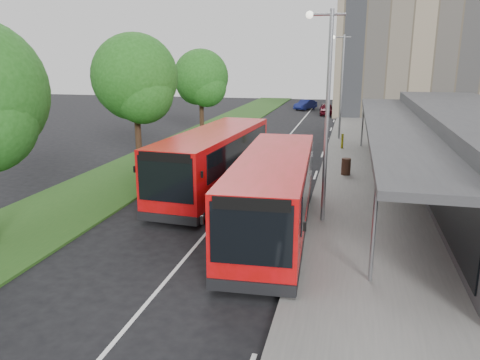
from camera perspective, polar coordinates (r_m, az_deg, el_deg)
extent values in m
plane|color=black|center=(17.98, -4.01, -6.36)|extent=(120.00, 120.00, 0.00)
cube|color=slate|center=(36.56, 14.67, 4.18)|extent=(5.00, 80.00, 0.15)
cube|color=#1E4817|center=(38.50, -5.10, 5.08)|extent=(5.00, 80.00, 0.10)
cube|color=silver|center=(32.06, 4.01, 3.07)|extent=(0.12, 70.00, 0.01)
cube|color=silver|center=(15.51, 5.62, -9.93)|extent=(0.12, 2.00, 0.01)
cube|color=silver|center=(21.08, 7.89, -3.24)|extent=(0.12, 2.00, 0.01)
cube|color=silver|center=(26.84, 9.19, 0.62)|extent=(0.12, 2.00, 0.01)
cube|color=silver|center=(32.68, 10.02, 3.11)|extent=(0.12, 2.00, 0.01)
cube|color=silver|center=(38.57, 10.60, 4.84)|extent=(0.12, 2.00, 0.01)
cube|color=silver|center=(44.49, 11.03, 6.11)|extent=(0.12, 2.00, 0.01)
cube|color=silver|center=(50.43, 11.36, 7.08)|extent=(0.12, 2.00, 0.01)
cube|color=silver|center=(56.39, 11.62, 7.85)|extent=(0.12, 2.00, 0.01)
cube|color=silver|center=(62.35, 11.84, 8.47)|extent=(0.12, 2.00, 0.01)
cube|color=tan|center=(58.72, 23.09, 16.08)|extent=(22.00, 12.00, 18.00)
cube|color=#323235|center=(25.10, 26.82, 2.90)|extent=(5.00, 26.00, 4.00)
cube|color=black|center=(24.71, 21.03, 2.39)|extent=(0.06, 24.00, 2.20)
cube|color=#323235|center=(24.28, 18.39, 6.51)|extent=(2.80, 26.00, 0.25)
cylinder|color=gray|center=(13.87, 15.96, -6.14)|extent=(0.12, 0.12, 3.30)
cylinder|color=gray|center=(35.32, 14.69, 6.42)|extent=(0.12, 0.12, 3.30)
cylinder|color=black|center=(28.13, -12.29, 5.10)|extent=(0.36, 0.36, 3.84)
sphere|color=#1D5115|center=(27.78, -12.69, 12.21)|extent=(4.88, 4.88, 4.88)
sphere|color=#1D5115|center=(27.21, -11.80, 10.37)|extent=(3.49, 3.49, 3.49)
sphere|color=#1D5115|center=(28.48, -13.10, 11.00)|extent=(3.84, 3.84, 3.84)
cylinder|color=black|center=(39.20, -4.69, 7.77)|extent=(0.36, 0.36, 3.50)
sphere|color=#1D5115|center=(38.95, -4.79, 12.43)|extent=(4.46, 4.46, 4.46)
sphere|color=#1D5115|center=(38.42, -4.09, 11.22)|extent=(3.18, 3.18, 3.18)
sphere|color=#1D5115|center=(39.60, -5.25, 11.65)|extent=(3.50, 3.50, 3.50)
cylinder|color=gray|center=(18.16, 10.56, 7.18)|extent=(0.16, 0.16, 8.00)
cylinder|color=gray|center=(18.08, 10.48, 19.23)|extent=(1.40, 0.10, 0.10)
sphere|color=silver|center=(18.13, 8.48, 19.30)|extent=(0.28, 0.28, 0.28)
cylinder|color=gray|center=(38.07, 12.28, 10.92)|extent=(0.16, 0.16, 8.00)
cylinder|color=gray|center=(38.03, 12.29, 16.65)|extent=(1.40, 0.10, 0.10)
sphere|color=silver|center=(38.06, 11.34, 16.69)|extent=(0.28, 0.28, 0.28)
cube|color=red|center=(17.39, 4.09, -1.34)|extent=(3.01, 10.50, 2.62)
cube|color=black|center=(17.78, 4.01, -5.31)|extent=(3.03, 10.52, 0.30)
cube|color=black|center=(12.40, 1.36, -6.69)|extent=(2.23, 0.17, 1.73)
cube|color=black|center=(22.34, 5.62, 3.35)|extent=(2.18, 0.16, 1.29)
cube|color=black|center=(17.72, 0.18, 0.59)|extent=(0.51, 8.90, 1.19)
cube|color=black|center=(17.46, 8.32, 0.21)|extent=(0.51, 8.90, 1.19)
cube|color=black|center=(13.03, 1.31, -13.00)|extent=(2.47, 0.21, 0.35)
cube|color=black|center=(12.11, 1.38, -3.00)|extent=(2.08, 0.15, 0.35)
cube|color=black|center=(12.79, -4.64, -4.88)|extent=(0.08, 0.08, 0.25)
cube|color=black|center=(12.39, 7.90, -5.63)|extent=(0.08, 0.08, 0.25)
cylinder|color=black|center=(14.82, -1.54, -9.20)|extent=(0.34, 0.90, 0.89)
cylinder|color=black|center=(14.57, 6.60, -9.74)|extent=(0.34, 0.90, 0.89)
cylinder|color=black|center=(21.06, 2.25, -1.88)|extent=(0.34, 0.90, 0.89)
cylinder|color=black|center=(20.88, 7.91, -2.16)|extent=(0.34, 0.90, 0.89)
cube|color=red|center=(22.76, -3.15, 2.62)|extent=(3.24, 10.77, 2.68)
cube|color=black|center=(23.07, -3.11, -0.56)|extent=(3.26, 10.79, 0.30)
cube|color=black|center=(17.93, -9.10, 0.06)|extent=(2.27, 0.20, 1.77)
cube|color=black|center=(27.66, 0.70, 5.71)|extent=(2.22, 0.20, 1.32)
cube|color=black|center=(23.41, -5.87, 4.11)|extent=(0.67, 9.09, 1.21)
cube|color=black|center=(22.54, 0.17, 3.77)|extent=(0.67, 9.09, 1.21)
cube|color=black|center=(18.38, -8.92, -4.69)|extent=(2.53, 0.25, 0.35)
cube|color=black|center=(17.73, -9.23, 2.74)|extent=(2.12, 0.18, 0.35)
cube|color=black|center=(18.72, -12.73, 1.30)|extent=(0.09, 0.09, 0.25)
cube|color=black|center=(17.50, -4.65, 0.69)|extent=(0.09, 0.09, 0.25)
cylinder|color=black|center=(20.43, -9.27, -2.56)|extent=(0.36, 0.93, 0.91)
cylinder|color=black|center=(19.60, -3.69, -3.13)|extent=(0.36, 0.93, 0.91)
cylinder|color=black|center=(26.54, -2.68, 1.63)|extent=(0.36, 0.93, 0.91)
cylinder|color=black|center=(25.91, 1.74, 1.32)|extent=(0.36, 0.93, 0.91)
cylinder|color=#382117|center=(26.53, 12.79, 1.61)|extent=(0.63, 0.63, 0.91)
cylinder|color=yellow|center=(34.24, 12.36, 4.65)|extent=(0.20, 0.20, 1.04)
imported|color=#530B17|center=(55.65, 10.50, 8.50)|extent=(1.89, 4.05, 1.34)
imported|color=navy|center=(61.01, 7.98, 9.09)|extent=(2.81, 4.04, 1.26)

